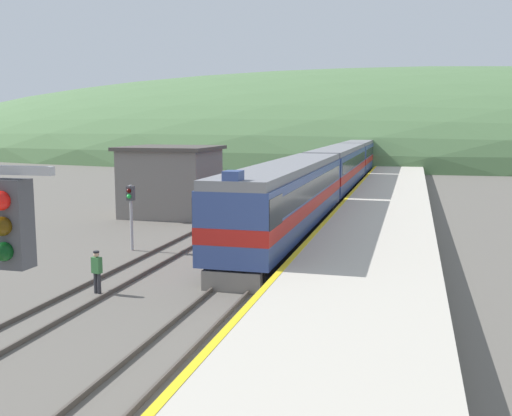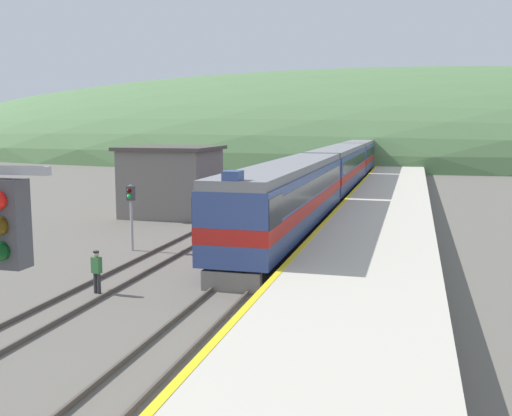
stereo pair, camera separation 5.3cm
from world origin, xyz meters
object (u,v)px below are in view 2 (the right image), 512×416
at_px(carriage_second, 339,168).
at_px(track_worker, 97,270).
at_px(carriage_fourth, 374,148).
at_px(carriage_third, 361,156).
at_px(signal_post_siding, 131,203).
at_px(express_train_lead_car, 288,199).

height_order(carriage_second, track_worker, carriage_second).
relative_size(carriage_fourth, track_worker, 13.27).
height_order(carriage_third, signal_post_siding, carriage_third).
relative_size(express_train_lead_car, signal_post_siding, 6.49).
xyz_separation_m(express_train_lead_car, carriage_third, (0.00, 44.63, -0.01)).
distance_m(express_train_lead_car, signal_post_siding, 8.26).
bearing_deg(carriage_third, signal_post_siding, -98.06).
height_order(express_train_lead_car, signal_post_siding, express_train_lead_car).
xyz_separation_m(express_train_lead_car, carriage_second, (0.00, 22.41, -0.01)).
height_order(express_train_lead_car, carriage_third, express_train_lead_car).
bearing_deg(track_worker, carriage_fourth, 86.54).
xyz_separation_m(carriage_third, signal_post_siding, (-6.95, -49.08, 0.09)).
height_order(signal_post_siding, track_worker, signal_post_siding).
bearing_deg(carriage_third, carriage_fourth, 90.00).
distance_m(carriage_third, signal_post_siding, 49.57).
xyz_separation_m(carriage_second, signal_post_siding, (-6.95, -26.86, 0.09)).
bearing_deg(track_worker, express_train_lead_car, 67.90).
relative_size(carriage_third, signal_post_siding, 6.52).
height_order(express_train_lead_car, carriage_second, express_train_lead_car).
bearing_deg(carriage_second, express_train_lead_car, -90.00).
bearing_deg(carriage_fourth, express_train_lead_car, -90.00).
xyz_separation_m(carriage_second, carriage_fourth, (0.00, 44.44, 0.00)).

